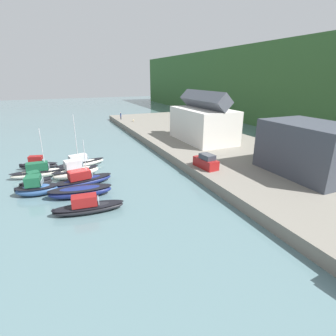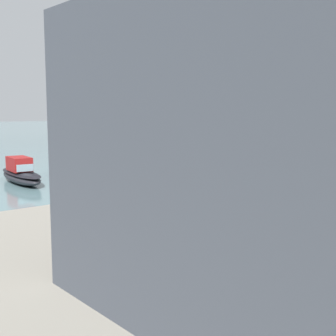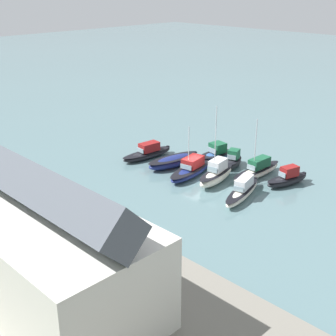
{
  "view_description": "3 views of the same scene",
  "coord_description": "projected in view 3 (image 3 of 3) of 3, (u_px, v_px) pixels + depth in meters",
  "views": [
    {
      "loc": [
        36.43,
        -2.36,
        14.5
      ],
      "look_at": [
        3.31,
        12.06,
        1.78
      ],
      "focal_mm": 28.0,
      "sensor_mm": 36.0,
      "label": 1
    },
    {
      "loc": [
        23.67,
        36.53,
        6.15
      ],
      "look_at": [
        0.63,
        8.69,
        1.42
      ],
      "focal_mm": 50.0,
      "sensor_mm": 36.0,
      "label": 2
    },
    {
      "loc": [
        -34.94,
        39.66,
        22.4
      ],
      "look_at": [
        0.7,
        4.14,
        2.09
      ],
      "focal_mm": 50.0,
      "sensor_mm": 36.0,
      "label": 3
    }
  ],
  "objects": [
    {
      "name": "ground_plane",
      "position": [
        196.0,
        176.0,
        57.29
      ],
      "size": [
        320.0,
        320.0,
        0.0
      ],
      "primitive_type": "plane",
      "color": "slate"
    },
    {
      "name": "moored_boat_0",
      "position": [
        243.0,
        191.0,
        51.53
      ],
      "size": [
        3.73,
        8.38,
        2.24
      ],
      "rotation": [
        0.0,
        0.0,
        0.26
      ],
      "color": "white",
      "rests_on": "ground_plane"
    },
    {
      "name": "parked_car_1",
      "position": [
        47.0,
        191.0,
        47.8
      ],
      "size": [
        4.36,
        2.22,
        2.16
      ],
      "rotation": [
        0.0,
        0.0,
        1.67
      ],
      "color": "maroon",
      "rests_on": "quay_promenade"
    },
    {
      "name": "moored_boat_4",
      "position": [
        148.0,
        153.0,
        62.97
      ],
      "size": [
        2.76,
        7.98,
        2.1
      ],
      "rotation": [
        0.0,
        0.0,
        -0.1
      ],
      "color": "black",
      "rests_on": "ground_plane"
    },
    {
      "name": "harbor_clubhouse",
      "position": [
        55.0,
        258.0,
        30.86
      ],
      "size": [
        15.1,
        8.64,
        10.32
      ],
      "color": "silver",
      "rests_on": "quay_promenade"
    },
    {
      "name": "moored_boat_3",
      "position": [
        174.0,
        161.0,
        60.17
      ],
      "size": [
        3.41,
        8.05,
        1.35
      ],
      "rotation": [
        0.0,
        0.0,
        -0.12
      ],
      "color": "navy",
      "rests_on": "ground_plane"
    },
    {
      "name": "moored_boat_8",
      "position": [
        216.0,
        155.0,
        61.55
      ],
      "size": [
        3.13,
        5.47,
        2.58
      ],
      "rotation": [
        0.0,
        0.0,
        -0.14
      ],
      "color": "#33568E",
      "rests_on": "ground_plane"
    },
    {
      "name": "moored_boat_5",
      "position": [
        287.0,
        179.0,
        54.62
      ],
      "size": [
        3.05,
        6.17,
        2.28
      ],
      "rotation": [
        0.0,
        0.0,
        -0.25
      ],
      "color": "black",
      "rests_on": "ground_plane"
    },
    {
      "name": "moored_boat_1",
      "position": [
        216.0,
        174.0,
        55.23
      ],
      "size": [
        3.17,
        7.16,
        9.41
      ],
      "rotation": [
        0.0,
        0.0,
        0.18
      ],
      "color": "white",
      "rests_on": "ground_plane"
    },
    {
      "name": "moored_boat_2",
      "position": [
        191.0,
        169.0,
        57.28
      ],
      "size": [
        3.77,
        8.54,
        6.45
      ],
      "rotation": [
        0.0,
        0.0,
        0.18
      ],
      "color": "navy",
      "rests_on": "ground_plane"
    },
    {
      "name": "moored_boat_6",
      "position": [
        257.0,
        170.0,
        56.91
      ],
      "size": [
        2.09,
        8.67,
        7.43
      ],
      "rotation": [
        0.0,
        0.0,
        -0.03
      ],
      "color": "white",
      "rests_on": "ground_plane"
    },
    {
      "name": "moored_boat_7",
      "position": [
        233.0,
        161.0,
        59.93
      ],
      "size": [
        3.0,
        4.54,
        2.31
      ],
      "rotation": [
        0.0,
        0.0,
        0.32
      ],
      "color": "black",
      "rests_on": "ground_plane"
    }
  ]
}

